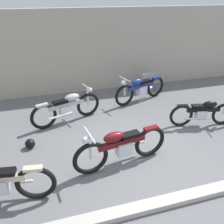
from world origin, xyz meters
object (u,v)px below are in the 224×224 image
at_px(stone_marker, 147,82).
at_px(motorcycle_maroon, 121,146).
at_px(motorcycle_black, 203,112).
at_px(motorcycle_blue, 140,89).
at_px(helmet, 30,144).
at_px(motorcycle_silver, 67,107).

distance_m(stone_marker, motorcycle_maroon, 4.43).
relative_size(motorcycle_black, motorcycle_blue, 0.91).
height_order(helmet, motorcycle_blue, motorcycle_blue).
xyz_separation_m(motorcycle_black, motorcycle_blue, (-1.10, 2.04, 0.05)).
relative_size(stone_marker, motorcycle_silver, 0.34).
relative_size(stone_marker, motorcycle_black, 0.38).
xyz_separation_m(motorcycle_black, motorcycle_maroon, (-2.79, -0.97, 0.07)).
xyz_separation_m(motorcycle_black, motorcycle_silver, (-3.70, 1.28, 0.05)).
relative_size(motorcycle_silver, motorcycle_blue, 1.00).
relative_size(stone_marker, motorcycle_blue, 0.34).
height_order(stone_marker, motorcycle_silver, motorcycle_silver).
distance_m(helmet, motorcycle_maroon, 2.34).
bearing_deg(helmet, stone_marker, 31.53).
distance_m(motorcycle_black, motorcycle_maroon, 2.95).
bearing_deg(motorcycle_maroon, stone_marker, -129.34).
distance_m(stone_marker, motorcycle_blue, 0.99).
height_order(stone_marker, motorcycle_blue, motorcycle_blue).
xyz_separation_m(helmet, motorcycle_black, (4.77, -0.22, 0.29)).
height_order(motorcycle_black, motorcycle_blue, motorcycle_blue).
bearing_deg(motorcycle_maroon, motorcycle_blue, -127.69).
xyz_separation_m(helmet, motorcycle_maroon, (1.99, -1.19, 0.36)).
height_order(motorcycle_silver, motorcycle_blue, same).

